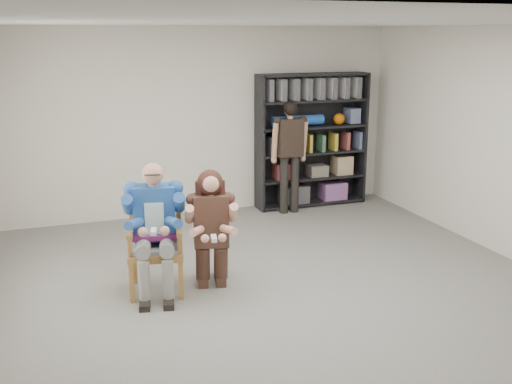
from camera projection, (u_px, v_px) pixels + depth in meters
name	position (u px, v px, depth m)	size (l,w,h in m)	color
room_shell	(296.00, 171.00, 5.85)	(6.00, 7.00, 2.80)	silver
floor	(294.00, 302.00, 6.21)	(6.00, 7.00, 0.01)	slate
armchair	(156.00, 243.00, 6.34)	(0.63, 0.61, 1.09)	olive
seated_man	(155.00, 229.00, 6.29)	(0.61, 0.85, 1.42)	#1A4A8F
kneeling_woman	(211.00, 232.00, 6.39)	(0.55, 0.87, 1.30)	#3E251E
bookshelf	(312.00, 141.00, 9.48)	(1.80, 0.38, 2.10)	black
standing_man	(290.00, 158.00, 9.09)	(0.53, 0.29, 1.72)	black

